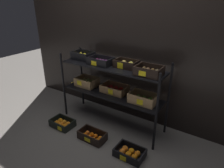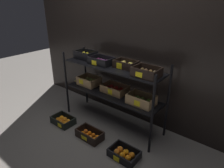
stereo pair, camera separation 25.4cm
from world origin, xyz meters
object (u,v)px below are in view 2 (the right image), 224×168
at_px(crate_ground_orange, 63,121).
at_px(crate_ground_center_orange, 124,154).
at_px(display_rack, 112,79).
at_px(crate_ground_tangerine, 90,135).

height_order(crate_ground_orange, crate_ground_center_orange, crate_ground_orange).
height_order(display_rack, crate_ground_orange, display_rack).
bearing_deg(crate_ground_tangerine, crate_ground_center_orange, 0.32).
xyz_separation_m(crate_ground_orange, crate_ground_tangerine, (0.57, 0.01, 0.00)).
bearing_deg(crate_ground_orange, crate_ground_center_orange, 0.54).
xyz_separation_m(display_rack, crate_ground_orange, (-0.57, -0.50, -0.68)).
bearing_deg(display_rack, crate_ground_tangerine, -89.89).
bearing_deg(crate_ground_center_orange, crate_ground_orange, -179.46).
distance_m(crate_ground_tangerine, crate_ground_center_orange, 0.58).
xyz_separation_m(display_rack, crate_ground_center_orange, (0.58, -0.49, -0.68)).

